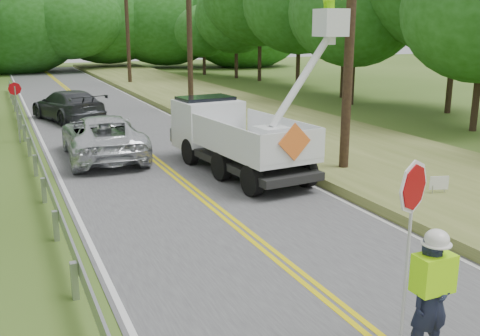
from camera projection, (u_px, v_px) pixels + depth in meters
name	position (u px, v px, depth m)	size (l,w,h in m)	color
road	(152.00, 157.00, 20.24)	(7.20, 96.00, 0.03)	#464548
guardrail	(33.00, 148.00, 19.32)	(0.18, 48.00, 0.77)	#999DA1
utility_poles	(242.00, 12.00, 23.55)	(1.60, 43.30, 10.00)	black
tall_grass_verge	(317.00, 138.00, 23.00)	(7.00, 96.00, 0.30)	#556229
treeline_right	(352.00, 0.00, 34.61)	(11.83, 52.82, 12.06)	#332319
treeline_horizon	(61.00, 18.00, 56.97)	(56.49, 14.88, 11.81)	#1B4C0F
flagger	(431.00, 291.00, 7.75)	(1.13, 0.44, 3.01)	#191E33
bucket_truck	(234.00, 125.00, 18.38)	(3.99, 6.61, 6.38)	black
suv_silver	(103.00, 137.00, 19.92)	(2.61, 5.67, 1.58)	silver
suv_darkgrey	(68.00, 105.00, 27.75)	(2.17, 5.34, 1.55)	#37393D
stop_sign_permanent	(16.00, 103.00, 22.33)	(0.52, 0.14, 2.50)	#999DA1
yard_sign	(439.00, 184.00, 14.88)	(0.51, 0.19, 0.77)	white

